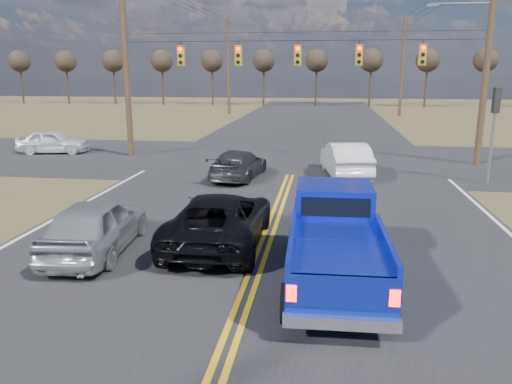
# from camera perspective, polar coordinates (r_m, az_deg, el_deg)

# --- Properties ---
(ground) EXTENTS (160.00, 160.00, 0.00)m
(ground) POSITION_cam_1_polar(r_m,az_deg,el_deg) (9.11, -2.79, -16.14)
(ground) COLOR brown
(ground) RESTS_ON ground
(road_main) EXTENTS (14.00, 120.00, 0.02)m
(road_main) POSITION_cam_1_polar(r_m,az_deg,el_deg) (18.39, 3.02, -0.62)
(road_main) COLOR #28282B
(road_main) RESTS_ON ground
(road_cross) EXTENTS (120.00, 12.00, 0.02)m
(road_cross) POSITION_cam_1_polar(r_m,az_deg,el_deg) (26.20, 4.57, 3.65)
(road_cross) COLOR #28282B
(road_cross) RESTS_ON ground
(signal_gantry) EXTENTS (19.60, 4.83, 10.00)m
(signal_gantry) POSITION_cam_1_polar(r_m,az_deg,el_deg) (25.58, 5.92, 14.78)
(signal_gantry) COLOR #473323
(signal_gantry) RESTS_ON ground
(utility_poles) EXTENTS (19.60, 58.32, 10.00)m
(utility_poles) POSITION_cam_1_polar(r_m,az_deg,el_deg) (24.82, 4.65, 15.22)
(utility_poles) COLOR #473323
(utility_poles) RESTS_ON ground
(treeline) EXTENTS (87.00, 117.80, 7.40)m
(treeline) POSITION_cam_1_polar(r_m,az_deg,el_deg) (34.78, 5.71, 15.51)
(treeline) COLOR #33261C
(treeline) RESTS_ON ground
(pickup_truck) EXTENTS (2.21, 5.27, 1.96)m
(pickup_truck) POSITION_cam_1_polar(r_m,az_deg,el_deg) (10.91, 9.04, -5.66)
(pickup_truck) COLOR black
(pickup_truck) RESTS_ON ground
(silver_suv) EXTENTS (2.02, 4.34, 1.44)m
(silver_suv) POSITION_cam_1_polar(r_m,az_deg,el_deg) (13.30, -17.86, -3.66)
(silver_suv) COLOR #989C9F
(silver_suv) RESTS_ON ground
(black_suv) EXTENTS (2.36, 5.05, 1.40)m
(black_suv) POSITION_cam_1_polar(r_m,az_deg,el_deg) (13.29, -4.16, -3.11)
(black_suv) COLOR black
(black_suv) RESTS_ON ground
(white_car_queue) EXTENTS (2.29, 4.81, 1.52)m
(white_car_queue) POSITION_cam_1_polar(r_m,az_deg,el_deg) (22.39, 10.20, 3.74)
(white_car_queue) COLOR white
(white_car_queue) RESTS_ON ground
(dgrey_car_queue) EXTENTS (2.19, 4.38, 1.22)m
(dgrey_car_queue) POSITION_cam_1_polar(r_m,az_deg,el_deg) (21.55, -2.02, 3.17)
(dgrey_car_queue) COLOR #313236
(dgrey_car_queue) RESTS_ON ground
(cross_car_west) EXTENTS (2.17, 4.07, 1.32)m
(cross_car_west) POSITION_cam_1_polar(r_m,az_deg,el_deg) (30.46, -22.18, 5.34)
(cross_car_west) COLOR white
(cross_car_west) RESTS_ON ground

